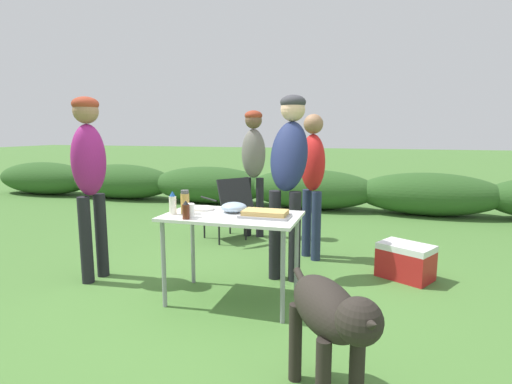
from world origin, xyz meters
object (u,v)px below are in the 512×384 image
standing_person_in_red_jacket (312,172)px  spice_jar (185,202)px  mayo_bottle (173,203)px  bbq_sauce_bottle (186,210)px  folding_table (232,224)px  food_tray (265,214)px  camp_chair_green_behind_table (229,206)px  paper_cup_stack (190,210)px  cooler_box (405,261)px  plate_stack (203,208)px  standing_person_in_dark_puffer (289,162)px  standing_person_with_beanie (89,167)px  mixing_bowl (234,207)px  dog (329,317)px  standing_person_in_olive_jacket (254,157)px

standing_person_in_red_jacket → spice_jar: bearing=-75.8°
mayo_bottle → bbq_sauce_bottle: bearing=-35.0°
bbq_sauce_bottle → standing_person_in_red_jacket: (0.74, 1.59, 0.16)m
folding_table → standing_person_in_red_jacket: 1.44m
folding_table → spice_jar: size_ratio=5.61×
food_tray → camp_chair_green_behind_table: (-0.95, 1.74, -0.30)m
standing_person_in_red_jacket → camp_chair_green_behind_table: (-1.12, 0.39, -0.50)m
paper_cup_stack → bbq_sauce_bottle: 0.07m
food_tray → cooler_box: size_ratio=0.69×
plate_stack → standing_person_in_dark_puffer: 0.95m
mayo_bottle → paper_cup_stack: bearing=-17.6°
standing_person_with_beanie → standing_person_in_red_jacket: bearing=-50.2°
camp_chair_green_behind_table → spice_jar: bearing=-132.3°
mixing_bowl → dog: bearing=-52.0°
spice_jar → camp_chair_green_behind_table: 1.85m
mixing_bowl → plate_stack: bearing=175.3°
plate_stack → food_tray: bearing=-13.2°
food_tray → standing_person_in_red_jacket: 1.37m
standing_person_in_red_jacket → dog: (0.46, -2.43, -0.48)m
standing_person_with_beanie → plate_stack: bearing=-81.6°
paper_cup_stack → mayo_bottle: mayo_bottle is taller
standing_person_in_dark_puffer → camp_chair_green_behind_table: size_ratio=2.12×
folding_table → mayo_bottle: bearing=-164.6°
spice_jar → standing_person_in_dark_puffer: 1.10m
folding_table → paper_cup_stack: (-0.29, -0.18, 0.13)m
mayo_bottle → mixing_bowl: bearing=27.3°
folding_table → camp_chair_green_behind_table: size_ratio=1.32×
bbq_sauce_bottle → cooler_box: 2.20m
standing_person_with_beanie → cooler_box: (2.87, 0.87, -0.92)m
mayo_bottle → camp_chair_green_behind_table: bearing=96.2°
mixing_bowl → mayo_bottle: (-0.45, -0.23, 0.05)m
standing_person_in_olive_jacket → dog: bearing=-64.5°
bbq_sauce_bottle → plate_stack: bearing=94.7°
paper_cup_stack → spice_jar: spice_jar is taller
bbq_sauce_bottle → dog: bbq_sauce_bottle is taller
food_tray → standing_person_in_red_jacket: (0.17, 1.35, 0.21)m
food_tray → plate_stack: size_ratio=1.92×
paper_cup_stack → standing_person_in_dark_puffer: bearing=56.3°
standing_person_in_red_jacket → dog: 2.52m
mayo_bottle → bbq_sauce_bottle: mayo_bottle is taller
standing_person_in_red_jacket → standing_person_in_olive_jacket: size_ratio=0.95×
standing_person_in_dark_puffer → standing_person_with_beanie: bearing=-157.5°
folding_table → standing_person_in_dark_puffer: bearing=66.4°
food_tray → mixing_bowl: mixing_bowl is taller
bbq_sauce_bottle → folding_table: bearing=41.7°
standing_person_in_dark_puffer → paper_cup_stack: bearing=-121.2°
folding_table → standing_person_in_dark_puffer: 0.92m
mayo_bottle → standing_person_with_beanie: (-0.97, 0.22, 0.26)m
standing_person_with_beanie → cooler_box: standing_person_with_beanie is taller
folding_table → standing_person_with_beanie: size_ratio=0.64×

